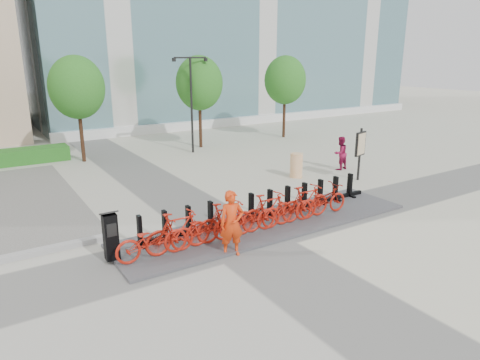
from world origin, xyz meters
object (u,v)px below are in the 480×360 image
kiosk (111,236)px  pedestrian (340,153)px  map_sign (360,146)px  worker_red (232,223)px  construction_barrel (296,165)px  bike_0 (152,240)px

kiosk → pedestrian: bearing=17.7°
pedestrian → map_sign: map_sign is taller
worker_red → pedestrian: worker_red is taller
kiosk → worker_red: worker_red is taller
worker_red → map_sign: bearing=37.8°
pedestrian → construction_barrel: (-2.54, 0.05, -0.25)m
pedestrian → construction_barrel: size_ratio=1.47×
construction_barrel → pedestrian: bearing=-1.1°
worker_red → construction_barrel: worker_red is taller
worker_red → pedestrian: 10.05m
pedestrian → worker_red: bearing=23.6°
bike_0 → construction_barrel: size_ratio=1.82×
pedestrian → map_sign: (-0.60, -1.68, 0.68)m
bike_0 → construction_barrel: 9.11m
kiosk → worker_red: 3.04m
pedestrian → kiosk: bearing=11.9°
worker_red → pedestrian: bearing=45.5°
kiosk → map_sign: map_sign is taller
bike_0 → map_sign: map_sign is taller
bike_0 → kiosk: kiosk is taller
kiosk → construction_barrel: bearing=22.5°
kiosk → pedestrian: size_ratio=0.86×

